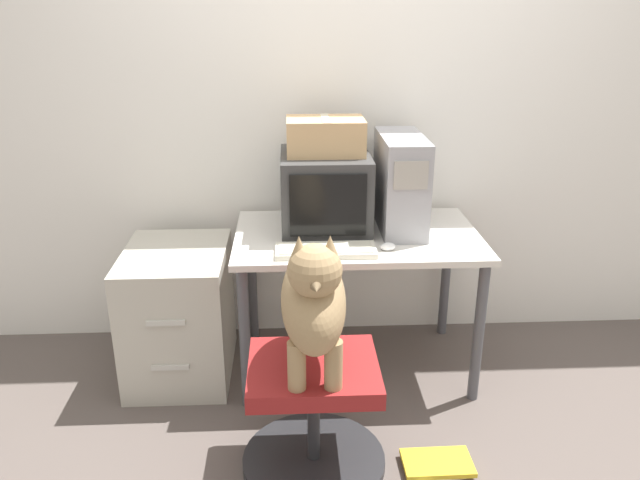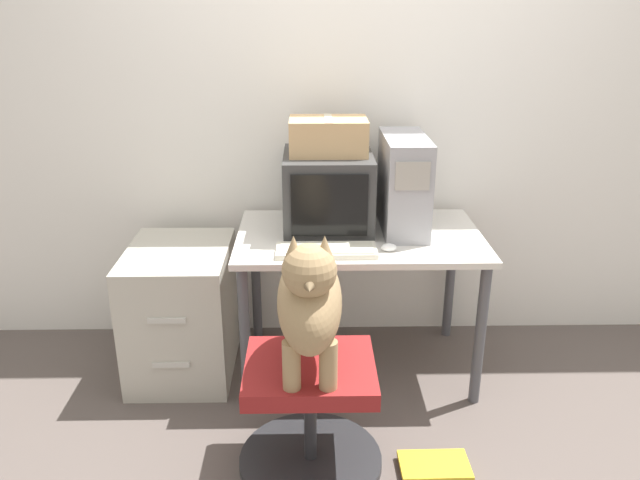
% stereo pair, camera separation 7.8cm
% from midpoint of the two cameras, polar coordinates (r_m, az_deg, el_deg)
% --- Properties ---
extents(ground_plane, '(12.00, 12.00, 0.00)m').
position_cam_midpoint_polar(ground_plane, '(3.01, 3.10, -15.03)').
color(ground_plane, '#564C47').
extents(wall_back, '(8.00, 0.05, 2.60)m').
position_cam_midpoint_polar(wall_back, '(3.26, 2.12, 12.75)').
color(wall_back, white).
rests_on(wall_back, ground_plane).
extents(desk, '(1.16, 0.73, 0.73)m').
position_cam_midpoint_polar(desk, '(3.02, 2.64, -1.06)').
color(desk, silver).
rests_on(desk, ground_plane).
extents(crt_monitor, '(0.42, 0.46, 0.37)m').
position_cam_midpoint_polar(crt_monitor, '(3.01, -0.27, 4.48)').
color(crt_monitor, '#383838').
rests_on(crt_monitor, desk).
extents(pc_tower, '(0.20, 0.49, 0.45)m').
position_cam_midpoint_polar(pc_tower, '(3.01, 6.63, 5.24)').
color(pc_tower, '#99999E').
rests_on(pc_tower, desk).
extents(keyboard, '(0.44, 0.17, 0.03)m').
position_cam_midpoint_polar(keyboard, '(2.74, -0.27, -0.94)').
color(keyboard, beige).
rests_on(keyboard, desk).
extents(computer_mouse, '(0.07, 0.04, 0.04)m').
position_cam_midpoint_polar(computer_mouse, '(2.78, 5.43, -0.61)').
color(computer_mouse, silver).
rests_on(computer_mouse, desk).
extents(office_chair, '(0.58, 0.58, 0.48)m').
position_cam_midpoint_polar(office_chair, '(2.55, -1.49, -15.74)').
color(office_chair, '#262628').
rests_on(office_chair, ground_plane).
extents(dog, '(0.24, 0.55, 0.58)m').
position_cam_midpoint_polar(dog, '(2.24, -1.60, -5.34)').
color(dog, '#9E7F56').
rests_on(dog, office_chair).
extents(filing_cabinet, '(0.49, 0.63, 0.65)m').
position_cam_midpoint_polar(filing_cabinet, '(3.19, -13.44, -6.49)').
color(filing_cabinet, '#B7B2A3').
rests_on(filing_cabinet, ground_plane).
extents(cardboard_box, '(0.36, 0.25, 0.17)m').
position_cam_midpoint_polar(cardboard_box, '(2.94, -0.28, 9.47)').
color(cardboard_box, tan).
rests_on(cardboard_box, crt_monitor).
extents(book_stack_floor, '(0.28, 0.20, 0.04)m').
position_cam_midpoint_polar(book_stack_floor, '(2.70, 9.83, -19.60)').
color(book_stack_floor, silver).
rests_on(book_stack_floor, ground_plane).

